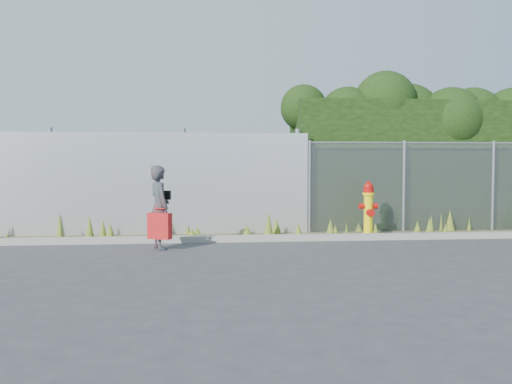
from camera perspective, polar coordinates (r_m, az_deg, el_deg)
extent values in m
plane|color=#353638|center=(9.58, 2.66, -6.41)|extent=(80.00, 80.00, 0.00)
cube|color=gray|center=(11.33, 1.31, -4.64)|extent=(16.00, 0.22, 0.12)
cube|color=brown|center=(11.93, 0.94, -4.52)|extent=(16.00, 1.20, 0.01)
cone|color=#50661E|center=(11.84, -6.43, -4.15)|extent=(0.24, 0.24, 0.19)
cone|color=#50661E|center=(11.72, 4.25, -3.90)|extent=(0.21, 0.21, 0.32)
cone|color=#50661E|center=(12.14, -14.27, -3.96)|extent=(0.13, 0.13, 0.23)
cone|color=#50661E|center=(11.79, 7.45, -3.68)|extent=(0.22, 0.22, 0.40)
cone|color=#50661E|center=(12.71, 11.08, -3.41)|extent=(0.16, 0.16, 0.32)
cone|color=#50661E|center=(11.99, -23.65, -4.29)|extent=(0.13, 0.13, 0.19)
cone|color=#50661E|center=(13.81, 20.55, -3.08)|extent=(0.09, 0.09, 0.30)
cone|color=#50661E|center=(12.20, 2.05, -3.54)|extent=(0.24, 0.24, 0.35)
cone|color=#50661E|center=(11.77, -16.29, -3.51)|extent=(0.20, 0.20, 0.51)
cone|color=#50661E|center=(12.80, 15.84, -3.50)|extent=(0.18, 0.18, 0.28)
cone|color=#50661E|center=(12.53, 16.94, -3.42)|extent=(0.19, 0.19, 0.39)
cone|color=#50661E|center=(12.23, -15.05, -3.55)|extent=(0.16, 0.16, 0.39)
cone|color=#50661E|center=(11.83, 1.27, -3.30)|extent=(0.20, 0.20, 0.54)
cone|color=#50661E|center=(12.38, -6.85, -3.81)|extent=(0.10, 0.10, 0.21)
cone|color=#50661E|center=(12.98, 10.24, -3.47)|extent=(0.20, 0.20, 0.23)
cone|color=#50661E|center=(12.29, -18.98, -3.45)|extent=(0.12, 0.12, 0.44)
cone|color=#50661E|center=(12.30, 11.85, -3.73)|extent=(0.17, 0.17, 0.28)
cone|color=#50661E|center=(12.87, 18.43, -3.61)|extent=(0.16, 0.16, 0.24)
cone|color=#50661E|center=(11.89, -14.36, -3.83)|extent=(0.20, 0.20, 0.34)
cone|color=#50661E|center=(12.46, 7.93, -3.79)|extent=(0.14, 0.14, 0.20)
cone|color=#50661E|center=(12.68, -19.06, -3.17)|extent=(0.14, 0.14, 0.48)
cone|color=#50661E|center=(13.19, 18.03, -3.01)|extent=(0.08, 0.08, 0.44)
cone|color=#50661E|center=(12.53, 17.11, -3.28)|extent=(0.14, 0.14, 0.45)
cone|color=#50661E|center=(12.28, -8.94, -3.55)|extent=(0.24, 0.24, 0.34)
cone|color=#50661E|center=(12.44, -5.91, -3.42)|extent=(0.20, 0.20, 0.36)
cone|color=#50661E|center=(13.59, 18.83, -2.75)|extent=(0.24, 0.24, 0.48)
cone|color=#50661E|center=(12.23, -0.95, -3.87)|extent=(0.24, 0.24, 0.21)
cone|color=#50661E|center=(12.02, 9.04, -3.79)|extent=(0.08, 0.08, 0.30)
cube|color=#BABEC2|center=(12.49, -14.37, 0.77)|extent=(8.50, 0.08, 2.20)
cylinder|color=gray|center=(12.85, -19.82, 0.97)|extent=(0.10, 0.10, 2.30)
cylinder|color=gray|center=(12.47, -7.23, 1.06)|extent=(0.10, 0.10, 2.30)
cylinder|color=gray|center=(12.66, 4.16, 1.11)|extent=(0.10, 0.10, 2.30)
cube|color=gray|center=(13.59, 18.72, 0.45)|extent=(6.50, 0.03, 2.00)
cylinder|color=gray|center=(13.58, 18.79, 4.67)|extent=(6.50, 0.04, 0.04)
cylinder|color=gray|center=(12.60, 5.37, 0.53)|extent=(0.07, 0.07, 2.05)
cylinder|color=gray|center=(13.19, 14.57, 0.55)|extent=(0.07, 0.07, 2.05)
cylinder|color=gray|center=(14.06, 22.62, 0.56)|extent=(0.07, 0.07, 2.05)
cube|color=black|center=(14.61, 18.19, 2.59)|extent=(7.30, 1.60, 3.00)
sphere|color=black|center=(13.76, 4.78, 8.40)|extent=(1.11, 1.11, 1.11)
sphere|color=black|center=(13.87, 9.14, 7.49)|extent=(1.40, 1.40, 1.40)
sphere|color=black|center=(14.04, 12.80, 8.74)|extent=(1.48, 1.48, 1.48)
sphere|color=black|center=(14.60, 14.94, 7.35)|extent=(1.59, 1.59, 1.59)
sphere|color=black|center=(14.52, 18.90, 6.78)|extent=(1.59, 1.59, 1.59)
sphere|color=black|center=(14.97, 20.77, 6.82)|extent=(1.54, 1.54, 1.54)
cylinder|color=yellow|center=(12.24, 11.14, -4.26)|extent=(0.29, 0.29, 0.06)
cylinder|color=yellow|center=(12.19, 11.16, -2.35)|extent=(0.19, 0.19, 0.88)
cylinder|color=yellow|center=(12.16, 11.18, -0.18)|extent=(0.25, 0.25, 0.05)
cylinder|color=#B20F0A|center=(12.15, 11.18, 0.16)|extent=(0.22, 0.22, 0.10)
sphere|color=#B20F0A|center=(12.15, 11.19, 0.51)|extent=(0.20, 0.20, 0.20)
cylinder|color=#B20F0A|center=(12.15, 11.19, 1.00)|extent=(0.05, 0.05, 0.05)
cylinder|color=#B20F0A|center=(12.13, 10.51, -1.41)|extent=(0.10, 0.11, 0.11)
cylinder|color=#B20F0A|center=(12.22, 11.82, -1.39)|extent=(0.10, 0.11, 0.11)
cylinder|color=#B20F0A|center=(12.05, 11.36, -2.04)|extent=(0.16, 0.12, 0.16)
imported|color=#0E555B|center=(10.38, -9.64, -1.52)|extent=(0.55, 0.65, 1.51)
cube|color=#AA2609|center=(10.23, -9.62, -3.37)|extent=(0.42, 0.15, 0.46)
cylinder|color=#AA2609|center=(10.20, -9.63, -1.65)|extent=(0.20, 0.02, 0.02)
cube|color=black|center=(10.54, -9.13, -0.31)|extent=(0.22, 0.09, 0.17)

